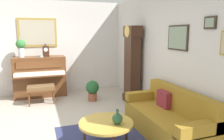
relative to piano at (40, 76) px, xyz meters
name	(u,v)px	position (x,y,z in m)	size (l,w,h in m)	color
ground_plane	(54,127)	(2.23, 0.20, -0.64)	(6.40, 6.00, 0.10)	#B2A899
wall_left	(45,47)	(-0.37, 0.19, 0.82)	(0.13, 4.90, 2.80)	silver
wall_back	(160,52)	(2.25, 2.60, 0.81)	(5.30, 0.13, 2.80)	silver
piano	(40,76)	(0.00, 0.00, 0.00)	(0.87, 1.44, 1.16)	brown
piano_bench	(41,88)	(0.75, 0.00, -0.18)	(0.42, 0.70, 0.48)	brown
grandfather_clock	(132,66)	(1.39, 2.31, 0.37)	(0.52, 0.34, 2.03)	#3D2316
couch	(168,118)	(3.36, 2.14, -0.28)	(1.90, 0.80, 0.84)	olive
coffee_table	(106,124)	(3.39, 0.95, -0.19)	(0.88, 0.88, 0.43)	gold
mantel_clock	(46,51)	(0.00, 0.20, 0.75)	(0.13, 0.18, 0.38)	#3D2316
flower_vase	(21,46)	(0.00, -0.47, 0.89)	(0.26, 0.26, 0.58)	silver
teacup	(41,56)	(0.12, 0.06, 0.60)	(0.12, 0.12, 0.06)	#ADC6D6
green_jug	(117,119)	(3.51, 1.09, -0.08)	(0.17, 0.17, 0.24)	#234C33
potted_plant	(92,89)	(0.96, 1.33, -0.27)	(0.36, 0.36, 0.56)	#935138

